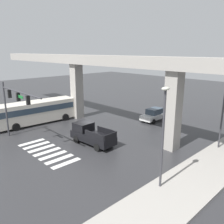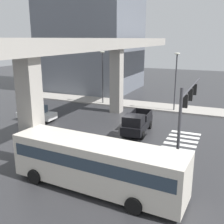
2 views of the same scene
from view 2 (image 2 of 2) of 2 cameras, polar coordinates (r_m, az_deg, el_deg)
ground_plane at (r=25.71m, az=1.52°, el=-4.97°), size 120.00×120.00×0.00m
crosswalk_stripes at (r=24.29m, az=14.07°, el=-6.67°), size 7.15×2.80×0.01m
elevated_overpass at (r=25.72m, az=-5.91°, el=12.38°), size 56.00×2.17×8.91m
sidewalk_east at (r=37.44m, az=5.83°, el=1.54°), size 4.00×36.00×0.15m
pickup_truck at (r=26.11m, az=5.21°, el=-2.42°), size 5.21×2.33×2.08m
city_bus at (r=16.44m, az=-3.39°, el=-10.57°), size 3.27×10.93×2.99m
sedan_white at (r=31.27m, az=-15.64°, el=-0.22°), size 2.08×4.36×1.72m
traffic_signal_mast at (r=18.68m, az=15.55°, el=1.32°), size 8.69×0.32×6.20m
street_lamp_near_corner at (r=34.29m, az=13.30°, el=7.58°), size 0.44×0.70×7.24m
street_lamp_mid_block at (r=37.39m, az=-2.00°, el=8.57°), size 0.44×0.70×7.24m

